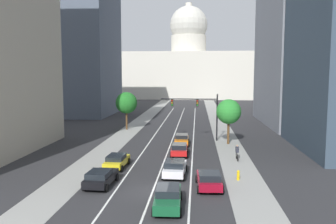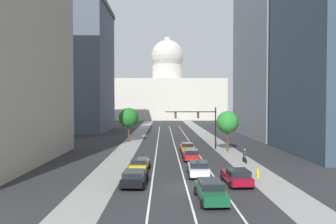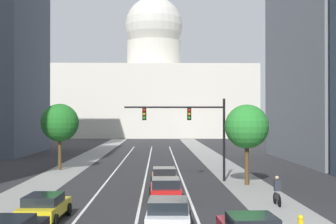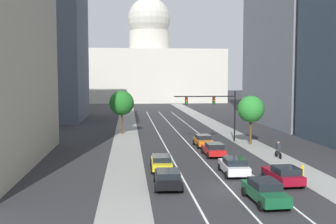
% 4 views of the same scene
% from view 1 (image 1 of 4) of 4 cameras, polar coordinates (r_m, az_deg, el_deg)
% --- Properties ---
extents(ground_plane, '(400.00, 400.00, 0.00)m').
position_cam_1_polar(ground_plane, '(67.52, 1.75, -1.83)').
color(ground_plane, '#2B2B2D').
extents(sidewalk_left, '(3.44, 130.00, 0.01)m').
position_cam_1_polar(sidewalk_left, '(63.49, -5.50, -2.36)').
color(sidewalk_left, gray).
rests_on(sidewalk_left, ground).
extents(sidewalk_right, '(3.44, 130.00, 0.01)m').
position_cam_1_polar(sidewalk_right, '(62.63, 8.61, -2.52)').
color(sidewalk_right, gray).
rests_on(sidewalk_right, ground).
extents(lane_stripe_left, '(0.16, 90.00, 0.01)m').
position_cam_1_polar(lane_stripe_left, '(53.02, -2.37, -4.02)').
color(lane_stripe_left, white).
rests_on(lane_stripe_left, ground).
extents(lane_stripe_center, '(0.16, 90.00, 0.01)m').
position_cam_1_polar(lane_stripe_center, '(52.73, 0.89, -4.07)').
color(lane_stripe_center, white).
rests_on(lane_stripe_center, ground).
extents(lane_stripe_right, '(0.16, 90.00, 0.01)m').
position_cam_1_polar(lane_stripe_right, '(52.62, 4.17, -4.11)').
color(lane_stripe_right, white).
rests_on(lane_stripe_right, ground).
extents(office_tower_far_left, '(18.78, 21.14, 32.66)m').
position_cam_1_polar(office_tower_far_left, '(85.82, -15.15, 10.61)').
color(office_tower_far_left, '#4C5666').
rests_on(office_tower_far_left, ground).
extents(capitol_building, '(50.56, 22.61, 37.10)m').
position_cam_1_polar(capitol_building, '(140.24, 3.35, 7.25)').
color(capitol_building, beige).
rests_on(capitol_building, ground).
extents(car_red, '(2.04, 4.32, 1.43)m').
position_cam_1_polar(car_red, '(40.78, 1.88, -6.04)').
color(car_red, red).
rests_on(car_red, ground).
extents(car_green, '(2.11, 4.76, 1.51)m').
position_cam_1_polar(car_green, '(25.32, -0.01, -13.65)').
color(car_green, '#14512D').
rests_on(car_green, ground).
extents(car_black, '(2.24, 4.49, 1.40)m').
position_cam_1_polar(car_black, '(30.42, -10.91, -10.42)').
color(car_black, black).
rests_on(car_black, ground).
extents(car_yellow, '(2.07, 4.50, 1.34)m').
position_cam_1_polar(car_yellow, '(35.92, -8.36, -7.84)').
color(car_yellow, yellow).
rests_on(car_yellow, ground).
extents(car_crimson, '(2.23, 4.33, 1.46)m').
position_cam_1_polar(car_crimson, '(29.46, 6.69, -10.88)').
color(car_crimson, maroon).
rests_on(car_crimson, ground).
extents(car_white, '(2.22, 4.49, 1.50)m').
position_cam_1_polar(car_white, '(32.75, 1.13, -9.04)').
color(car_white, silver).
rests_on(car_white, ground).
extents(car_orange, '(2.01, 4.04, 1.43)m').
position_cam_1_polar(car_orange, '(46.71, 2.25, -4.48)').
color(car_orange, orange).
rests_on(car_orange, ground).
extents(traffic_signal_mast, '(8.06, 0.39, 6.59)m').
position_cam_1_polar(traffic_signal_mast, '(49.65, 5.08, 0.66)').
color(traffic_signal_mast, black).
rests_on(traffic_signal_mast, ground).
extents(fire_hydrant, '(0.26, 0.35, 0.91)m').
position_cam_1_polar(fire_hydrant, '(32.15, 11.37, -10.04)').
color(fire_hydrant, yellow).
rests_on(fire_hydrant, ground).
extents(cyclist, '(0.37, 1.70, 1.72)m').
position_cam_1_polar(cyclist, '(39.28, 11.20, -6.48)').
color(cyclist, black).
rests_on(cyclist, ground).
extents(street_tree_mid_right, '(3.32, 3.32, 6.07)m').
position_cam_1_polar(street_tree_mid_right, '(47.49, 9.86, 0.04)').
color(street_tree_mid_right, '#51381E').
rests_on(street_tree_mid_right, ground).
extents(street_tree_mid_left, '(3.64, 3.64, 6.40)m').
position_cam_1_polar(street_tree_mid_left, '(59.62, -6.79, 1.48)').
color(street_tree_mid_left, '#51381E').
rests_on(street_tree_mid_left, ground).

